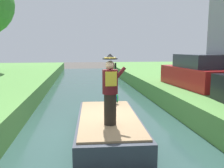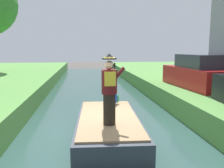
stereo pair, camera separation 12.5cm
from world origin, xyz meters
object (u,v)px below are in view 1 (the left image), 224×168
Objects in this scene: boat at (108,126)px; parked_car_red at (196,73)px; person_pirate at (110,90)px; parrot_plush at (113,97)px.

boat is 5.87m from parked_car_red.
parrot_plush is at bearing 75.47° from person_pirate.
boat is 1.04× the size of parked_car_red.
parked_car_red is (4.55, 3.52, 1.14)m from boat.
parrot_plush is 4.70m from parked_car_red.
person_pirate is at bearing -136.92° from parked_car_red.
person_pirate reaches higher than parrot_plush.
parked_car_red is at bearing 38.91° from person_pirate.
boat is at bearing -103.84° from parrot_plush.
person_pirate is at bearing -93.55° from boat.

